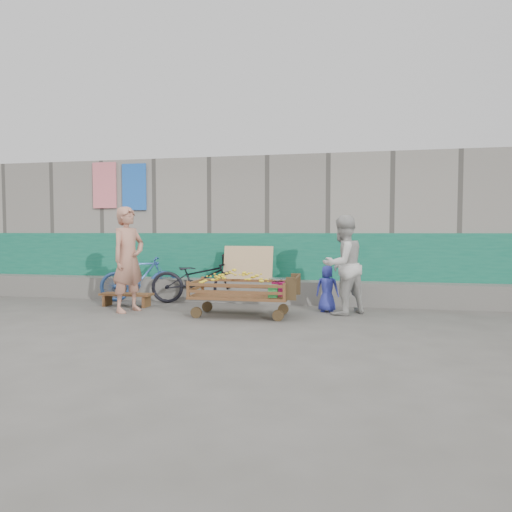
% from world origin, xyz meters
% --- Properties ---
extents(ground, '(80.00, 80.00, 0.00)m').
position_xyz_m(ground, '(0.00, 0.00, 0.00)').
color(ground, '#504E48').
rests_on(ground, ground).
extents(building_wall, '(12.00, 3.50, 3.00)m').
position_xyz_m(building_wall, '(-0.00, 4.05, 1.47)').
color(building_wall, gray).
rests_on(building_wall, ground).
extents(banana_cart, '(1.80, 0.82, 0.77)m').
position_xyz_m(banana_cart, '(0.46, 0.77, 0.52)').
color(banana_cart, '#523C20').
rests_on(banana_cart, ground).
extents(bench, '(1.01, 0.30, 0.25)m').
position_xyz_m(bench, '(-1.89, 1.34, 0.19)').
color(bench, '#523C20').
rests_on(bench, ground).
extents(vendor_man, '(0.67, 0.80, 1.87)m').
position_xyz_m(vendor_man, '(-1.57, 0.82, 0.94)').
color(vendor_man, '#B1755F').
rests_on(vendor_man, ground).
extents(woman, '(1.05, 1.04, 1.71)m').
position_xyz_m(woman, '(2.17, 1.31, 0.86)').
color(woman, beige).
rests_on(woman, ground).
extents(child, '(0.43, 0.31, 0.83)m').
position_xyz_m(child, '(1.90, 1.48, 0.42)').
color(child, '#2D36A6').
rests_on(child, ground).
extents(bicycle_dark, '(1.97, 1.07, 0.98)m').
position_xyz_m(bicycle_dark, '(-0.69, 2.05, 0.49)').
color(bicycle_dark, black).
rests_on(bicycle_dark, ground).
extents(bicycle_blue, '(1.63, 1.07, 0.95)m').
position_xyz_m(bicycle_blue, '(-1.95, 2.05, 0.48)').
color(bicycle_blue, '#2D5396').
rests_on(bicycle_blue, ground).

